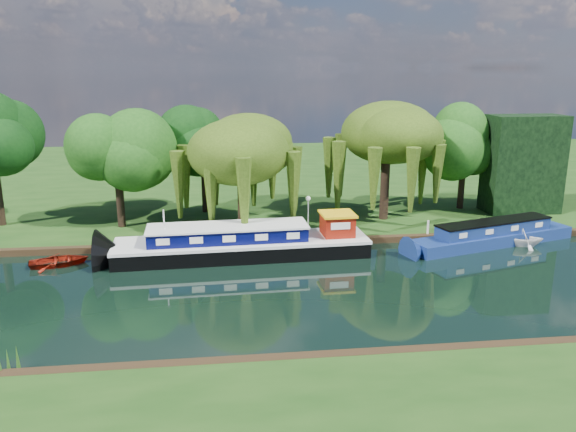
{
  "coord_description": "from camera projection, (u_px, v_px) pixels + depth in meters",
  "views": [
    {
      "loc": [
        -5.71,
        -29.28,
        12.14
      ],
      "look_at": [
        -1.55,
        5.78,
        2.8
      ],
      "focal_mm": 35.0,
      "sensor_mm": 36.0,
      "label": 1
    }
  ],
  "objects": [
    {
      "name": "mooring_posts",
      "position": [
        298.0,
        231.0,
        39.62
      ],
      "size": [
        19.16,
        0.16,
        1.0
      ],
      "color": "silver",
      "rests_on": "far_bank"
    },
    {
      "name": "reeds_near",
      "position": [
        509.0,
        334.0,
        25.23
      ],
      "size": [
        33.7,
        1.5,
        1.1
      ],
      "color": "#244E14",
      "rests_on": "ground"
    },
    {
      "name": "dutch_barge",
      "position": [
        244.0,
        243.0,
        37.17
      ],
      "size": [
        16.86,
        4.5,
        3.53
      ],
      "rotation": [
        0.0,
        0.0,
        0.04
      ],
      "color": "black",
      "rests_on": "ground"
    },
    {
      "name": "willow_left",
      "position": [
        241.0,
        151.0,
        40.85
      ],
      "size": [
        6.65,
        6.65,
        7.98
      ],
      "color": "black",
      "rests_on": "far_bank"
    },
    {
      "name": "tree_far_left",
      "position": [
        116.0,
        150.0,
        41.27
      ],
      "size": [
        5.26,
        5.26,
        8.48
      ],
      "color": "black",
      "rests_on": "far_bank"
    },
    {
      "name": "narrowboat",
      "position": [
        493.0,
        235.0,
        39.66
      ],
      "size": [
        12.98,
        5.71,
        1.88
      ],
      "rotation": [
        0.0,
        0.0,
        0.29
      ],
      "color": "navy",
      "rests_on": "ground"
    },
    {
      "name": "red_dinghy",
      "position": [
        60.0,
        265.0,
        35.69
      ],
      "size": [
        4.12,
        3.4,
        0.74
      ],
      "primitive_type": "imported",
      "rotation": [
        0.0,
        0.0,
        1.84
      ],
      "color": "maroon",
      "rests_on": "ground"
    },
    {
      "name": "white_cruiser",
      "position": [
        524.0,
        246.0,
        39.44
      ],
      "size": [
        2.95,
        2.67,
        1.37
      ],
      "primitive_type": "imported",
      "rotation": [
        0.0,
        0.0,
        1.39
      ],
      "color": "silver",
      "rests_on": "ground"
    },
    {
      "name": "tree_far_mid",
      "position": [
        203.0,
        145.0,
        45.77
      ],
      "size": [
        4.92,
        4.92,
        8.05
      ],
      "color": "black",
      "rests_on": "far_bank"
    },
    {
      "name": "far_bank",
      "position": [
        273.0,
        175.0,
        64.44
      ],
      "size": [
        120.0,
        52.0,
        0.45
      ],
      "primitive_type": "cube",
      "color": "#15390F",
      "rests_on": "ground"
    },
    {
      "name": "tree_far_right",
      "position": [
        465.0,
        147.0,
        46.97
      ],
      "size": [
        4.7,
        4.7,
        7.69
      ],
      "color": "black",
      "rests_on": "far_bank"
    },
    {
      "name": "ground",
      "position": [
        327.0,
        289.0,
        31.86
      ],
      "size": [
        120.0,
        120.0,
        0.0
      ],
      "primitive_type": "plane",
      "color": "black"
    },
    {
      "name": "willow_right",
      "position": [
        387.0,
        143.0,
        43.38
      ],
      "size": [
        6.83,
        6.83,
        8.32
      ],
      "color": "black",
      "rests_on": "far_bank"
    },
    {
      "name": "conifer_hedge",
      "position": [
        523.0,
        164.0,
        46.32
      ],
      "size": [
        6.0,
        3.0,
        8.0
      ],
      "primitive_type": "cube",
      "color": "black",
      "rests_on": "far_bank"
    },
    {
      "name": "lamppost",
      "position": [
        308.0,
        204.0,
        41.38
      ],
      "size": [
        0.36,
        0.36,
        2.56
      ],
      "color": "silver",
      "rests_on": "far_bank"
    }
  ]
}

